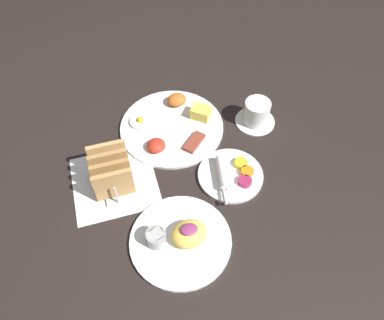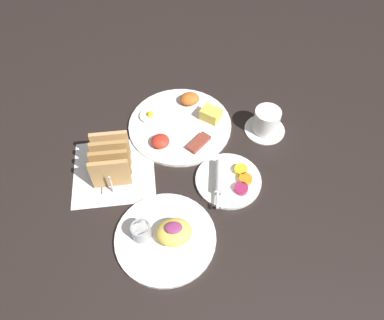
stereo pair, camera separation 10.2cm
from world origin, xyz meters
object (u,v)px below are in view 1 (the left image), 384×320
plate_breakfast (173,125)px  plate_condiments (231,175)px  plate_foreground (180,238)px  toast_rack (111,171)px  coffee_cup (256,113)px

plate_breakfast → plate_condiments: (0.10, -0.22, 0.00)m
plate_foreground → toast_rack: size_ratio=1.67×
toast_rack → plate_foreground: bearing=-60.0°
toast_rack → plate_condiments: bearing=-13.5°
plate_foreground → plate_condiments: bearing=38.3°
plate_breakfast → coffee_cup: 0.25m
plate_breakfast → plate_condiments: bearing=-64.9°
plate_breakfast → plate_condiments: 0.24m
plate_breakfast → toast_rack: toast_rack is taller
plate_breakfast → toast_rack: 0.25m
plate_foreground → toast_rack: toast_rack is taller
coffee_cup → plate_breakfast: bearing=168.7°
plate_foreground → toast_rack: (-0.12, 0.22, 0.04)m
plate_condiments → toast_rack: (-0.31, 0.07, 0.04)m
plate_condiments → coffee_cup: size_ratio=1.53×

